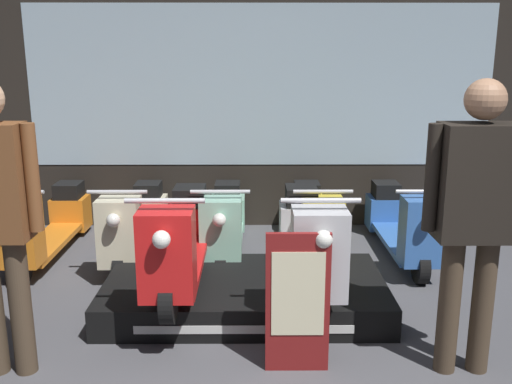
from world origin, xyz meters
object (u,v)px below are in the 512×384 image
object	(u,v)px
scooter_display_left	(181,241)
scooter_backrow_0	(47,224)
scooter_backrow_2	(225,224)
scooter_backrow_4	(401,224)
price_sign_board	(298,302)
scooter_display_right	(309,240)
scooter_backrow_1	(136,224)
person_right_browsing	(475,204)
scooter_backrow_3	(313,224)

from	to	relation	value
scooter_display_left	scooter_backrow_0	distance (m)	1.85
scooter_backrow_2	scooter_backrow_4	xyz separation A→B (m)	(1.68, 0.00, 0.00)
price_sign_board	scooter_display_right	bearing A→B (deg)	80.33
scooter_display_right	scooter_backrow_0	distance (m)	2.65
scooter_display_right	scooter_backrow_1	xyz separation A→B (m)	(-1.52, 1.17, -0.23)
person_right_browsing	scooter_backrow_3	bearing A→B (deg)	109.13
scooter_backrow_1	scooter_backrow_0	bearing A→B (deg)	180.00
scooter_backrow_0	price_sign_board	xyz separation A→B (m)	(2.22, -2.03, 0.13)
scooter_display_left	scooter_backrow_2	size ratio (longest dim) A/B	1.00
scooter_backrow_2	price_sign_board	xyz separation A→B (m)	(0.53, -2.03, 0.13)
scooter_backrow_1	scooter_backrow_3	distance (m)	1.68
scooter_backrow_0	scooter_backrow_1	size ratio (longest dim) A/B	1.00
scooter_display_left	scooter_backrow_0	size ratio (longest dim) A/B	1.00
scooter_display_left	person_right_browsing	bearing A→B (deg)	-25.41
scooter_display_left	scooter_backrow_1	distance (m)	1.32
scooter_display_left	scooter_backrow_3	xyz separation A→B (m)	(1.11, 1.17, -0.23)
scooter_backrow_0	scooter_backrow_3	world-z (taller)	same
scooter_display_left	scooter_display_right	world-z (taller)	same
scooter_backrow_2	scooter_backrow_3	world-z (taller)	same
scooter_backrow_4	person_right_browsing	distance (m)	2.17
scooter_backrow_3	scooter_backrow_4	bearing A→B (deg)	0.00
scooter_backrow_3	scooter_backrow_0	bearing A→B (deg)	180.00
scooter_backrow_4	price_sign_board	distance (m)	2.33
scooter_backrow_0	scooter_backrow_4	world-z (taller)	same
scooter_display_right	scooter_backrow_0	world-z (taller)	scooter_display_right
scooter_backrow_2	person_right_browsing	distance (m)	2.66
scooter_backrow_3	person_right_browsing	xyz separation A→B (m)	(0.71, -2.03, 0.74)
scooter_backrow_3	scooter_backrow_4	distance (m)	0.84
scooter_display_left	scooter_backrow_2	bearing A→B (deg)	76.99
scooter_backrow_2	price_sign_board	distance (m)	2.10
scooter_backrow_0	scooter_backrow_2	bearing A→B (deg)	0.00
scooter_backrow_3	price_sign_board	distance (m)	2.05
scooter_backrow_4	price_sign_board	xyz separation A→B (m)	(-1.15, -2.03, 0.13)
scooter_backrow_2	scooter_backrow_3	xyz separation A→B (m)	(0.84, 0.00, 0.00)
scooter_backrow_3	person_right_browsing	bearing A→B (deg)	-70.87
scooter_display_left	scooter_backrow_3	bearing A→B (deg)	46.43
scooter_display_left	scooter_display_right	distance (m)	0.95
scooter_backrow_2	scooter_backrow_4	world-z (taller)	same
scooter_display_right	scooter_backrow_1	distance (m)	1.93
scooter_backrow_2	price_sign_board	size ratio (longest dim) A/B	2.00
scooter_display_right	scooter_backrow_4	world-z (taller)	scooter_display_right
scooter_display_right	scooter_backrow_0	bearing A→B (deg)	153.70
scooter_backrow_2	scooter_backrow_3	bearing A→B (deg)	0.00
scooter_backrow_1	scooter_backrow_3	size ratio (longest dim) A/B	1.00
scooter_display_right	person_right_browsing	size ratio (longest dim) A/B	1.00
scooter_display_left	scooter_backrow_1	world-z (taller)	scooter_display_left
scooter_backrow_0	price_sign_board	size ratio (longest dim) A/B	2.00
scooter_backrow_0	price_sign_board	distance (m)	3.01
scooter_backrow_1	person_right_browsing	size ratio (longest dim) A/B	1.00
scooter_backrow_0	person_right_browsing	world-z (taller)	person_right_browsing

